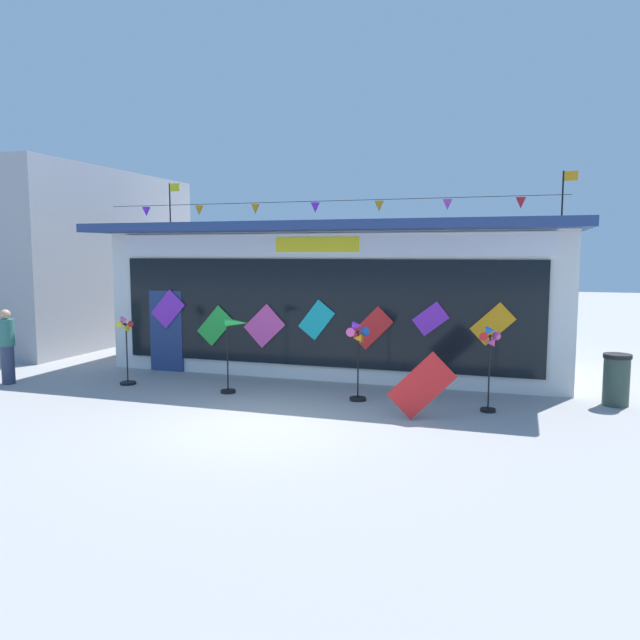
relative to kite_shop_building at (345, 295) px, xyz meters
The scene contains 10 objects.
ground_plane 6.35m from the kite_shop_building, 87.96° to the right, with size 80.00×80.00×0.00m, color #9E9B99.
kite_shop_building is the anchor object (origin of this frame).
wind_spinner_far_left 5.70m from the kite_shop_building, 134.17° to the right, with size 0.35×0.35×1.53m.
wind_spinner_left 4.32m from the kite_shop_building, 107.25° to the right, with size 0.63×0.32×1.58m.
wind_spinner_center_left 4.19m from the kite_shop_building, 70.77° to the right, with size 0.43×0.33×1.60m.
wind_spinner_center_right 5.61m from the kite_shop_building, 45.81° to the right, with size 0.38×0.28×1.61m.
person_near_camera 8.13m from the kite_shop_building, 143.68° to the right, with size 0.34×0.34×1.68m.
trash_bin 6.88m from the kite_shop_building, 23.61° to the right, with size 0.52×0.52×1.01m.
display_kite_on_ground 5.74m from the kite_shop_building, 60.30° to the right, with size 0.61×0.03×1.12m, color red.
neighbour_building 11.15m from the kite_shop_building, behind, with size 6.83×8.06×5.50m, color #99999E.
Camera 1 is at (4.18, -9.50, 2.95)m, focal length 34.69 mm.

